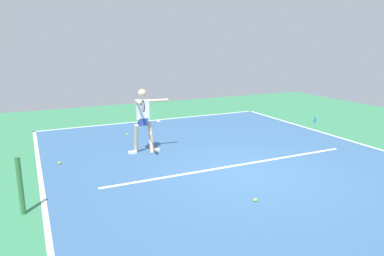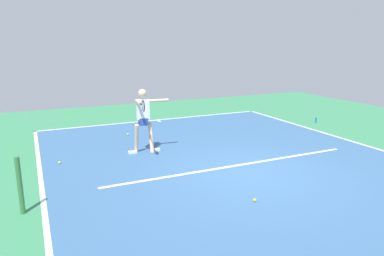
{
  "view_description": "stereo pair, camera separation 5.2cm",
  "coord_description": "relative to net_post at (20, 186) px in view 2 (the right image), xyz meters",
  "views": [
    {
      "loc": [
        4.56,
        6.55,
        2.99
      ],
      "look_at": [
        0.88,
        -1.31,
        0.9
      ],
      "focal_mm": 33.06,
      "sensor_mm": 36.0,
      "label": 1
    },
    {
      "loc": [
        4.51,
        6.57,
        2.99
      ],
      "look_at": [
        0.88,
        -1.31,
        0.9
      ],
      "focal_mm": 33.06,
      "sensor_mm": 36.0,
      "label": 2
    }
  ],
  "objects": [
    {
      "name": "ground_plane",
      "position": [
        -4.84,
        0.0,
        -0.54
      ],
      "size": [
        21.59,
        21.59,
        0.0
      ],
      "primitive_type": "plane",
      "color": "#388456"
    },
    {
      "name": "court_surface",
      "position": [
        -4.84,
        0.0,
        -0.53
      ],
      "size": [
        9.08,
        13.18,
        0.0
      ],
      "primitive_type": "cube",
      "color": "#38608E",
      "rests_on": "ground_plane"
    },
    {
      "name": "court_line_baseline_near",
      "position": [
        -4.84,
        -6.54,
        -0.53
      ],
      "size": [
        9.08,
        0.1,
        0.01
      ],
      "primitive_type": "cube",
      "color": "white",
      "rests_on": "ground_plane"
    },
    {
      "name": "court_line_sideline_left",
      "position": [
        -9.33,
        0.0,
        -0.53
      ],
      "size": [
        0.1,
        13.18,
        0.01
      ],
      "primitive_type": "cube",
      "color": "white",
      "rests_on": "ground_plane"
    },
    {
      "name": "court_line_sideline_right",
      "position": [
        -0.35,
        0.0,
        -0.53
      ],
      "size": [
        0.1,
        13.18,
        0.01
      ],
      "primitive_type": "cube",
      "color": "white",
      "rests_on": "ground_plane"
    },
    {
      "name": "court_line_service",
      "position": [
        -4.84,
        -0.58,
        -0.53
      ],
      "size": [
        6.81,
        0.1,
        0.01
      ],
      "primitive_type": "cube",
      "color": "white",
      "rests_on": "ground_plane"
    },
    {
      "name": "court_line_centre_mark",
      "position": [
        -4.84,
        -6.34,
        -0.53
      ],
      "size": [
        0.1,
        0.3,
        0.01
      ],
      "primitive_type": "cube",
      "color": "white",
      "rests_on": "ground_plane"
    },
    {
      "name": "net_post",
      "position": [
        0.0,
        0.0,
        0.0
      ],
      "size": [
        0.09,
        0.09,
        1.07
      ],
      "primitive_type": "cylinder",
      "color": "#38753D",
      "rests_on": "ground_plane"
    },
    {
      "name": "tennis_player",
      "position": [
        -3.09,
        -2.59,
        0.5
      ],
      "size": [
        1.17,
        1.23,
        1.8
      ],
      "rotation": [
        0.0,
        0.0,
        -0.09
      ],
      "color": "beige",
      "rests_on": "ground_plane"
    },
    {
      "name": "tennis_ball_far_corner",
      "position": [
        -4.07,
        1.35,
        -0.5
      ],
      "size": [
        0.07,
        0.07,
        0.07
      ],
      "primitive_type": "sphere",
      "color": "yellow",
      "rests_on": "ground_plane"
    },
    {
      "name": "tennis_ball_near_service_line",
      "position": [
        -0.83,
        -2.58,
        -0.5
      ],
      "size": [
        0.07,
        0.07,
        0.07
      ],
      "primitive_type": "sphere",
      "color": "yellow",
      "rests_on": "ground_plane"
    },
    {
      "name": "tennis_ball_by_sideline",
      "position": [
        -3.15,
        -4.68,
        -0.5
      ],
      "size": [
        0.07,
        0.07,
        0.07
      ],
      "primitive_type": "sphere",
      "color": "#C6E53D",
      "rests_on": "ground_plane"
    },
    {
      "name": "water_bottle",
      "position": [
        -10.2,
        -3.48,
        -0.43
      ],
      "size": [
        0.07,
        0.07,
        0.22
      ],
      "primitive_type": "cylinder",
      "color": "blue",
      "rests_on": "ground_plane"
    }
  ]
}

